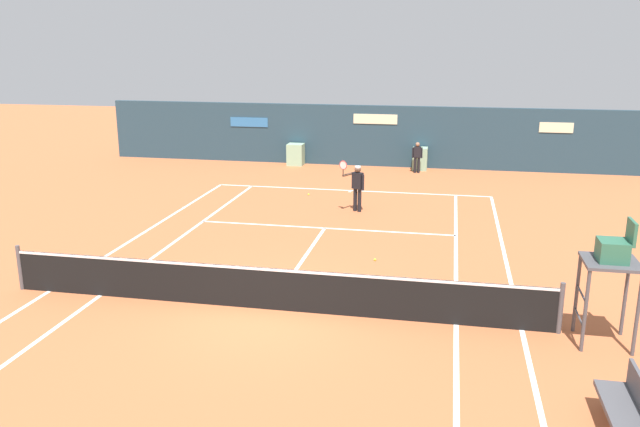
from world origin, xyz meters
The scene contains 9 objects.
ground_plane centered at (0.00, 0.58, 0.00)m, with size 80.00×80.00×0.01m.
tennis_net centered at (0.00, 0.00, 0.51)m, with size 12.10×0.10×1.07m.
sponsor_back_wall centered at (-0.03, 16.97, 1.34)m, with size 25.00×1.02×2.78m.
umpire_chair centered at (6.77, -0.28, 1.68)m, with size 1.00×1.00×2.48m.
player_bench centered at (6.46, -3.47, 0.51)m, with size 0.54×1.59×0.88m.
player_on_baseline centered at (0.68, 8.62, 0.95)m, with size 0.81×0.63×1.81m.
ball_kid_right_post centered at (2.31, 15.71, 0.78)m, with size 0.45×0.20×1.35m.
tennis_ball_by_sideline centered at (-1.43, 10.61, 0.03)m, with size 0.07×0.07×0.07m, color #CCE033.
tennis_ball_mid_court centered at (1.89, 3.64, 0.03)m, with size 0.07×0.07×0.07m, color #CCE033.
Camera 1 is at (3.68, -12.63, 5.68)m, focal length 36.49 mm.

